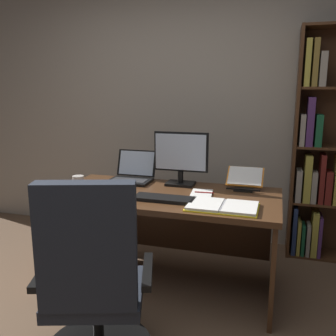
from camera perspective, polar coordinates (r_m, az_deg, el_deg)
The scene contains 13 objects.
wall_back at distance 3.68m, azimuth 3.34°, elevation 10.92°, with size 5.63×0.12×2.80m, color #A89E8E.
desk at distance 2.82m, azimuth 0.09°, elevation -7.38°, with size 1.63×0.79×0.73m.
bookshelf at distance 3.45m, azimuth 24.04°, elevation 1.82°, with size 0.85×0.28×1.99m.
office_chair at distance 2.06m, azimuth -11.48°, elevation -18.11°, with size 0.70×0.62×1.06m.
monitor at distance 2.88m, azimuth 2.00°, elevation 1.40°, with size 0.43×0.16×0.42m.
laptop at distance 3.05m, azimuth -5.58°, elevation -1.05°, with size 0.34×0.31×0.24m.
keyboard at distance 2.52m, azimuth -0.60°, elevation -4.77°, with size 0.42×0.15×0.02m, color black.
computer_mouse at distance 2.62m, azimuth -6.90°, elevation -4.02°, with size 0.06×0.10×0.04m, color black.
reading_stand_with_book at distance 2.87m, azimuth 11.81°, elevation -1.67°, with size 0.27×0.24×0.15m.
open_binder at distance 2.39m, azimuth 8.45°, elevation -5.87°, with size 0.45×0.29×0.02m.
notepad at distance 2.68m, azimuth 5.23°, elevation -3.94°, with size 0.15×0.21×0.01m, color white.
pen at distance 2.67m, azimuth 5.66°, elevation -3.78°, with size 0.01×0.01×0.14m, color maroon.
coffee_mug at distance 2.92m, azimuth -13.73°, elevation -2.06°, with size 0.09×0.09×0.09m, color silver.
Camera 1 is at (0.86, -1.56, 1.48)m, focal length 39.34 mm.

